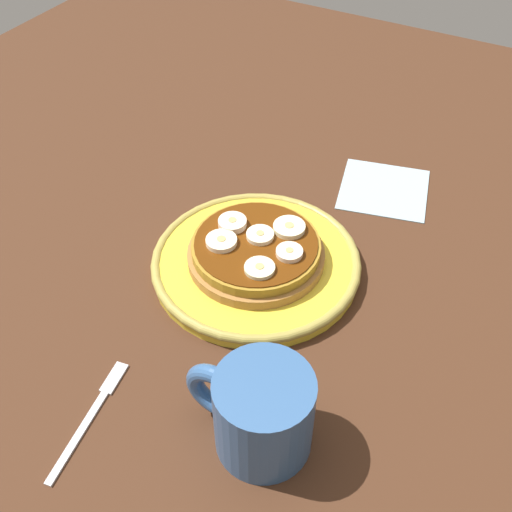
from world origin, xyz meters
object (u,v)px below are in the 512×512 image
plate (256,262)px  banana_slice_1 (221,242)px  banana_slice_5 (232,223)px  coffee_mug (260,411)px  banana_slice_3 (260,269)px  banana_slice_4 (290,252)px  pancake_stack (257,252)px  banana_slice_0 (259,235)px  napkin (384,189)px  banana_slice_2 (289,228)px  fork (93,411)px

plate → banana_slice_1: (3.17, 1.95, 3.33)cm
banana_slice_5 → coffee_mug: size_ratio=0.27×
banana_slice_3 → coffee_mug: 16.78cm
banana_slice_1 → banana_slice_4: same height
pancake_stack → banana_slice_5: (3.80, -1.25, 1.65)cm
pancake_stack → banana_slice_3: size_ratio=4.71×
banana_slice_0 → banana_slice_3: same height
banana_slice_4 → banana_slice_5: bearing=-7.9°
coffee_mug → napkin: bearing=-86.1°
banana_slice_0 → banana_slice_1: 4.17cm
banana_slice_2 → napkin: size_ratio=0.32×
fork → banana_slice_1: bearing=-92.6°
banana_slice_4 → banana_slice_3: bearing=64.9°
banana_slice_2 → napkin: bearing=-107.7°
banana_slice_1 → pancake_stack: bearing=-151.6°
pancake_stack → banana_slice_5: size_ratio=4.78×
plate → coffee_mug: 21.25cm
banana_slice_5 → banana_slice_2: bearing=-157.6°
plate → pancake_stack: bearing=149.5°
banana_slice_4 → banana_slice_5: (7.60, -1.05, 0.10)cm
plate → banana_slice_5: bearing=-17.3°
coffee_mug → napkin: size_ratio=1.07×
banana_slice_0 → banana_slice_3: (-2.49, 4.44, -0.04)cm
banana_slice_1 → banana_slice_2: same height
banana_slice_3 → banana_slice_5: banana_slice_5 is taller
banana_slice_1 → banana_slice_5: 3.10cm
banana_slice_3 → coffee_mug: (-7.98, 14.76, 0.10)cm
banana_slice_3 → napkin: size_ratio=0.29×
banana_slice_1 → plate: bearing=-148.4°
plate → banana_slice_2: bearing=-122.4°
banana_slice_3 → napkin: 24.93cm
napkin → fork: size_ratio=0.85×
coffee_mug → fork: bearing=19.2°
pancake_stack → banana_slice_3: bearing=122.1°
banana_slice_4 → banana_slice_0: bearing=-11.6°
banana_slice_2 → fork: banana_slice_2 is taller
banana_slice_5 → coffee_mug: coffee_mug is taller
banana_slice_5 → banana_slice_4: bearing=172.1°
pancake_stack → fork: 23.74cm
napkin → plate: bearing=69.5°
pancake_stack → banana_slice_1: 4.15cm
banana_slice_4 → coffee_mug: bearing=109.0°
plate → banana_slice_4: (-4.01, -0.07, 3.32)cm
plate → banana_slice_5: (3.59, -1.12, 3.42)cm
banana_slice_1 → napkin: bearing=-115.7°
banana_slice_4 → coffee_mug: (-6.30, 18.34, 0.04)cm
plate → banana_slice_4: banana_slice_4 is taller
pancake_stack → fork: pancake_stack is taller
banana_slice_0 → banana_slice_1: (3.02, 2.88, 0.04)cm
pancake_stack → banana_slice_3: (-2.13, 3.38, 1.48)cm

